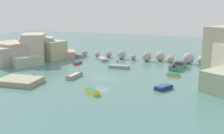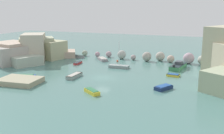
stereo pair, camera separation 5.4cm
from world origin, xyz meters
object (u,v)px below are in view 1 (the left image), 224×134
Objects in this scene: stone_dock at (20,81)px; moored_boat_5 at (92,92)px; moored_boat_1 at (164,87)px; channel_buoy at (117,61)px; moored_boat_4 at (178,66)px; moored_boat_6 at (25,76)px; moored_boat_2 at (102,59)px; moored_boat_0 at (119,66)px; moored_boat_8 at (173,75)px; moored_boat_9 at (76,56)px; moored_boat_3 at (78,63)px; moored_boat_7 at (74,76)px.

stone_dock reaches higher than moored_boat_5.
channel_buoy is at bearing 67.78° from moored_boat_1.
moored_boat_4 is 1.61× the size of moored_boat_6.
moored_boat_2 is at bearing -125.63° from moored_boat_6.
moored_boat_0 is 19.77m from moored_boat_6.
moored_boat_4 is 24.15m from moored_boat_5.
moored_boat_9 is (-26.91, 10.51, 0.05)m from moored_boat_8.
moored_boat_4 is at bearing 2.17° from moored_boat_9.
moored_boat_1 reaches higher than moored_boat_3.
moored_boat_2 is 6.98m from moored_boat_3.
moored_boat_3 is at bearing -48.62° from moored_boat_9.
moored_boat_1 is 1.39× the size of moored_boat_8.
moored_boat_8 is (25.70, 11.43, -0.08)m from moored_boat_6.
moored_boat_0 is at bearing -174.91° from moored_boat_2.
moored_boat_5 is at bearing 164.47° from moored_boat_4.
moored_boat_2 is 1.25× the size of moored_boat_3.
moored_boat_7 is (-17.10, 1.29, 0.02)m from moored_boat_1.
moored_boat_1 is at bearing 67.17° from moored_boat_5.
moored_boat_3 is (-10.39, 0.42, -0.11)m from moored_boat_0.
moored_boat_2 is at bearing 145.30° from moored_boat_5.
moored_boat_7 is at bearing 19.86° from moored_boat_3.
moored_boat_4 reaches higher than moored_boat_2.
moored_boat_1 reaches higher than channel_buoy.
moored_boat_3 is (-3.70, -5.91, -0.09)m from moored_boat_2.
moored_boat_4 reaches higher than moored_boat_3.
moored_boat_1 is at bearing 85.68° from moored_boat_7.
moored_boat_7 reaches higher than moored_boat_8.
moored_boat_0 reaches higher than moored_boat_3.
moored_boat_9 is (-12.17, 1.54, 0.06)m from channel_buoy.
moored_boat_5 is at bearing 44.40° from moored_boat_7.
stone_dock is 1.49× the size of moored_boat_9.
moored_boat_3 is (1.58, 18.05, -0.21)m from stone_dock.
channel_buoy is 9.58m from moored_boat_3.
channel_buoy reaches higher than moored_boat_8.
moored_boat_7 is at bearing -52.21° from moored_boat_9.
moored_boat_1 reaches higher than moored_boat_7.
moored_boat_3 is 0.79× the size of moored_boat_6.
moored_boat_8 is at bearing 114.06° from moored_boat_7.
moored_boat_3 reaches higher than channel_buoy.
moored_boat_4 is 22.59m from moored_boat_7.
stone_dock is at bearing 53.62° from moored_boat_0.
moored_boat_4 is at bearing -8.02° from channel_buoy.
moored_boat_2 reaches higher than moored_boat_1.
moored_boat_2 is at bearing 77.57° from stone_dock.
moored_boat_0 is at bearing -17.24° from moored_boat_9.
stone_dock reaches higher than moored_boat_7.
moored_boat_7 is 20.62m from moored_boat_9.
stone_dock is 1.63× the size of moored_boat_7.
moored_boat_7 is at bearing -173.53° from moored_boat_6.
moored_boat_0 is (11.97, 17.63, -0.11)m from stone_dock.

